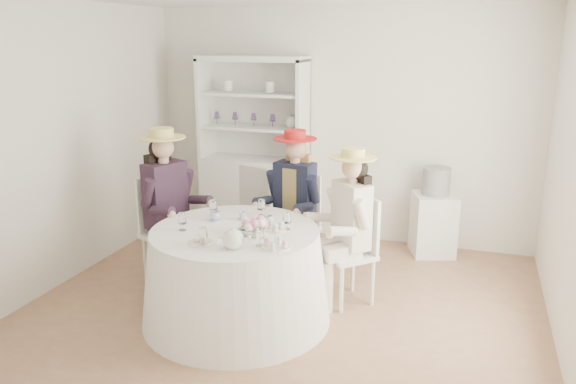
% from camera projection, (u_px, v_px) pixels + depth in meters
% --- Properties ---
extents(ground, '(4.50, 4.50, 0.00)m').
position_uv_depth(ground, '(284.00, 306.00, 5.08)').
color(ground, '#8B6145').
rests_on(ground, ground).
extents(wall_back, '(4.50, 0.00, 4.50)m').
position_uv_depth(wall_back, '(340.00, 126.00, 6.55)').
color(wall_back, silver).
rests_on(wall_back, ground).
extents(wall_front, '(4.50, 0.00, 4.50)m').
position_uv_depth(wall_front, '(159.00, 240.00, 2.90)').
color(wall_front, silver).
rests_on(wall_front, ground).
extents(wall_left, '(0.00, 4.50, 4.50)m').
position_uv_depth(wall_left, '(64.00, 145.00, 5.41)').
color(wall_left, silver).
rests_on(wall_left, ground).
extents(tea_table, '(1.61, 1.61, 0.81)m').
position_uv_depth(tea_table, '(236.00, 275.00, 4.77)').
color(tea_table, white).
rests_on(tea_table, ground).
extents(hutch, '(1.43, 0.89, 2.15)m').
position_uv_depth(hutch, '(255.00, 173.00, 6.79)').
color(hutch, silver).
rests_on(hutch, ground).
extents(side_table, '(0.56, 0.56, 0.69)m').
position_uv_depth(side_table, '(433.00, 224.00, 6.24)').
color(side_table, silver).
rests_on(side_table, ground).
extents(hatbox, '(0.35, 0.35, 0.30)m').
position_uv_depth(hatbox, '(436.00, 181.00, 6.11)').
color(hatbox, black).
rests_on(hatbox, side_table).
extents(guest_left, '(0.64, 0.58, 1.54)m').
position_uv_depth(guest_left, '(167.00, 198.00, 5.36)').
color(guest_left, silver).
rests_on(guest_left, ground).
extents(guest_mid, '(0.56, 0.59, 1.49)m').
position_uv_depth(guest_mid, '(294.00, 196.00, 5.52)').
color(guest_mid, silver).
rests_on(guest_mid, ground).
extents(guest_right, '(0.61, 0.61, 1.44)m').
position_uv_depth(guest_right, '(349.00, 218.00, 4.96)').
color(guest_right, silver).
rests_on(guest_right, ground).
extents(spare_chair, '(0.53, 0.53, 1.03)m').
position_uv_depth(spare_chair, '(261.00, 207.00, 6.16)').
color(spare_chair, silver).
rests_on(spare_chair, ground).
extents(teacup_a, '(0.10, 0.10, 0.07)m').
position_uv_depth(teacup_a, '(215.00, 217.00, 4.88)').
color(teacup_a, white).
rests_on(teacup_a, tea_table).
extents(teacup_b, '(0.08, 0.08, 0.06)m').
position_uv_depth(teacup_b, '(243.00, 216.00, 4.91)').
color(teacup_b, white).
rests_on(teacup_b, tea_table).
extents(teacup_c, '(0.09, 0.09, 0.06)m').
position_uv_depth(teacup_c, '(269.00, 220.00, 4.80)').
color(teacup_c, white).
rests_on(teacup_c, tea_table).
extents(flower_bowl, '(0.25, 0.25, 0.06)m').
position_uv_depth(flower_bowl, '(253.00, 232.00, 4.52)').
color(flower_bowl, white).
rests_on(flower_bowl, tea_table).
extents(flower_arrangement, '(0.20, 0.19, 0.07)m').
position_uv_depth(flower_arrangement, '(256.00, 224.00, 4.52)').
color(flower_arrangement, pink).
rests_on(flower_arrangement, tea_table).
extents(table_teapot, '(0.23, 0.16, 0.17)m').
position_uv_depth(table_teapot, '(233.00, 239.00, 4.24)').
color(table_teapot, white).
rests_on(table_teapot, tea_table).
extents(sandwich_plate, '(0.23, 0.23, 0.05)m').
position_uv_depth(sandwich_plate, '(203.00, 241.00, 4.36)').
color(sandwich_plate, white).
rests_on(sandwich_plate, tea_table).
extents(cupcake_stand, '(0.22, 0.22, 0.20)m').
position_uv_depth(cupcake_stand, '(276.00, 239.00, 4.24)').
color(cupcake_stand, white).
rests_on(cupcake_stand, tea_table).
extents(stemware_set, '(0.89, 0.93, 0.15)m').
position_uv_depth(stemware_set, '(235.00, 221.00, 4.64)').
color(stemware_set, white).
rests_on(stemware_set, tea_table).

